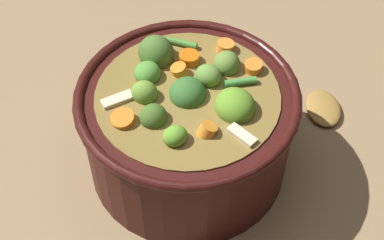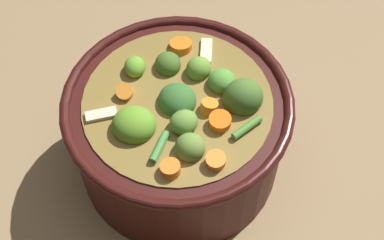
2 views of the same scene
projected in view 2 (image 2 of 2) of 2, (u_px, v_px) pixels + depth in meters
name	position (u px, v px, depth m)	size (l,w,h in m)	color
ground_plane	(180.00, 159.00, 0.70)	(1.10, 1.10, 0.00)	#8C704C
cooking_pot	(179.00, 130.00, 0.64)	(0.26, 0.26, 0.15)	#38110F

